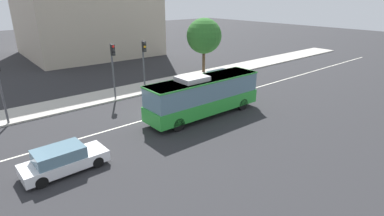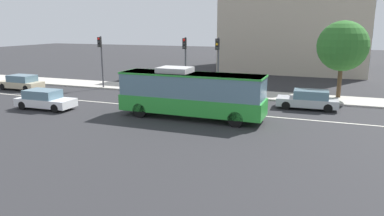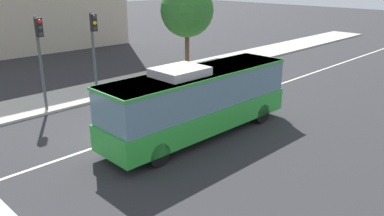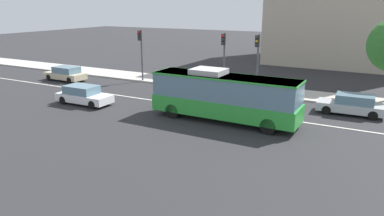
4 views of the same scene
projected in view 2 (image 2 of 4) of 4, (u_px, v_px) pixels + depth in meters
The scene contains 11 objects.
ground_plane at pixel (172, 108), 27.74m from camera, with size 160.00×160.00×0.00m, color #28282B.
sidewalk_kerb at pixel (203, 91), 34.48m from camera, with size 80.00×3.74×0.14m, color #B2ADA3.
lane_centre_line at pixel (172, 108), 27.74m from camera, with size 76.00×0.16×0.01m, color silver.
transit_bus at pixel (191, 92), 24.48m from camera, with size 10.02×2.60×3.46m.
sedan_white at pixel (45, 100), 27.47m from camera, with size 4.53×1.89×1.46m.
sedan_silver at pixel (308, 100), 27.45m from camera, with size 4.56×1.95×1.46m.
sedan_beige at pixel (21, 82), 35.67m from camera, with size 4.54×1.91×1.46m.
traffic_light_near_corner at pixel (218, 57), 31.54m from camera, with size 0.33×0.62×5.20m.
traffic_light_mid_block at pixel (185, 56), 32.72m from camera, with size 0.33×0.62×5.20m.
traffic_light_far_corner at pixel (101, 53), 35.56m from camera, with size 0.34×0.62×5.20m.
street_tree_kerbside_left at pixel (343, 46), 30.38m from camera, with size 4.24×4.24×6.67m.
Camera 2 is at (10.87, -24.79, 6.25)m, focal length 33.71 mm.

